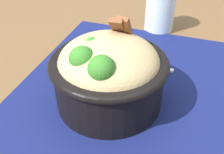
{
  "coord_description": "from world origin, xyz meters",
  "views": [
    {
      "loc": [
        -0.33,
        -0.12,
        1.06
      ],
      "look_at": [
        -0.02,
        -0.0,
        0.81
      ],
      "focal_mm": 42.56,
      "sensor_mm": 36.0,
      "label": 1
    }
  ],
  "objects": [
    {
      "name": "placemat",
      "position": [
        0.02,
        -0.01,
        0.76
      ],
      "size": [
        0.46,
        0.36,
        0.0
      ],
      "primitive_type": "cube",
      "rotation": [
        0.0,
        0.0,
        0.01
      ],
      "color": "#11194C",
      "rests_on": "table"
    },
    {
      "name": "bowl",
      "position": [
        -0.02,
        -0.0,
        0.82
      ],
      "size": [
        0.2,
        0.2,
        0.14
      ],
      "color": "black",
      "rests_on": "placemat"
    },
    {
      "name": "table",
      "position": [
        0.0,
        0.0,
        0.69
      ],
      "size": [
        1.17,
        0.95,
        0.76
      ],
      "color": "brown",
      "rests_on": "ground_plane"
    },
    {
      "name": "drinking_glass",
      "position": [
        0.28,
        -0.02,
        0.8
      ],
      "size": [
        0.07,
        0.07,
        0.1
      ],
      "color": "silver",
      "rests_on": "table"
    },
    {
      "name": "fork",
      "position": [
        0.1,
        -0.02,
        0.76
      ],
      "size": [
        0.02,
        0.12,
        0.0
      ],
      "color": "silver",
      "rests_on": "placemat"
    }
  ]
}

